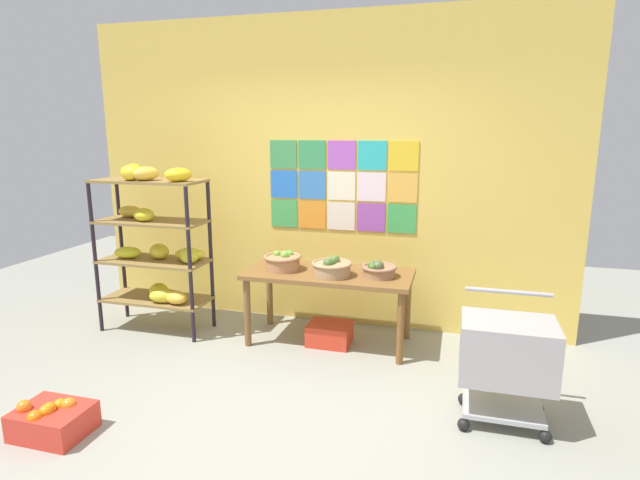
{
  "coord_description": "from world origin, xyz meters",
  "views": [
    {
      "loc": [
        1.31,
        -2.88,
        1.91
      ],
      "look_at": [
        0.17,
        1.2,
        0.99
      ],
      "focal_mm": 28.44,
      "sensor_mm": 36.0,
      "label": 1
    }
  ],
  "objects_px": {
    "banana_shelf_unit": "(155,239)",
    "display_table": "(329,281)",
    "shopping_cart": "(507,354)",
    "produce_crate_under_table": "(330,334)",
    "fruit_basket_left": "(378,269)",
    "orange_crate_foreground": "(53,420)",
    "fruit_basket_back_left": "(283,261)",
    "fruit_basket_back_right": "(332,268)"
  },
  "relations": [
    {
      "from": "banana_shelf_unit",
      "to": "display_table",
      "type": "height_order",
      "value": "banana_shelf_unit"
    },
    {
      "from": "banana_shelf_unit",
      "to": "shopping_cart",
      "type": "relative_size",
      "value": 1.89
    },
    {
      "from": "produce_crate_under_table",
      "to": "display_table",
      "type": "bearing_deg",
      "value": 114.94
    },
    {
      "from": "banana_shelf_unit",
      "to": "produce_crate_under_table",
      "type": "relative_size",
      "value": 4.19
    },
    {
      "from": "fruit_basket_left",
      "to": "orange_crate_foreground",
      "type": "relative_size",
      "value": 0.68
    },
    {
      "from": "fruit_basket_back_left",
      "to": "fruit_basket_back_right",
      "type": "bearing_deg",
      "value": -8.54
    },
    {
      "from": "banana_shelf_unit",
      "to": "fruit_basket_back_left",
      "type": "height_order",
      "value": "banana_shelf_unit"
    },
    {
      "from": "produce_crate_under_table",
      "to": "orange_crate_foreground",
      "type": "bearing_deg",
      "value": -126.36
    },
    {
      "from": "fruit_basket_back_left",
      "to": "shopping_cart",
      "type": "distance_m",
      "value": 2.1
    },
    {
      "from": "fruit_basket_back_left",
      "to": "orange_crate_foreground",
      "type": "relative_size",
      "value": 0.76
    },
    {
      "from": "fruit_basket_left",
      "to": "orange_crate_foreground",
      "type": "distance_m",
      "value": 2.64
    },
    {
      "from": "shopping_cart",
      "to": "fruit_basket_back_left",
      "type": "bearing_deg",
      "value": 141.2
    },
    {
      "from": "fruit_basket_back_left",
      "to": "shopping_cart",
      "type": "bearing_deg",
      "value": -26.31
    },
    {
      "from": "banana_shelf_unit",
      "to": "shopping_cart",
      "type": "xyz_separation_m",
      "value": [
        3.1,
        -0.81,
        -0.41
      ]
    },
    {
      "from": "display_table",
      "to": "fruit_basket_back_right",
      "type": "height_order",
      "value": "fruit_basket_back_right"
    },
    {
      "from": "fruit_basket_back_left",
      "to": "produce_crate_under_table",
      "type": "distance_m",
      "value": 0.78
    },
    {
      "from": "shopping_cart",
      "to": "fruit_basket_left",
      "type": "bearing_deg",
      "value": 124.41
    },
    {
      "from": "fruit_basket_back_left",
      "to": "fruit_basket_left",
      "type": "bearing_deg",
      "value": 0.61
    },
    {
      "from": "fruit_basket_left",
      "to": "fruit_basket_back_right",
      "type": "distance_m",
      "value": 0.4
    },
    {
      "from": "banana_shelf_unit",
      "to": "produce_crate_under_table",
      "type": "bearing_deg",
      "value": 3.84
    },
    {
      "from": "fruit_basket_back_left",
      "to": "produce_crate_under_table",
      "type": "relative_size",
      "value": 0.89
    },
    {
      "from": "banana_shelf_unit",
      "to": "orange_crate_foreground",
      "type": "height_order",
      "value": "banana_shelf_unit"
    },
    {
      "from": "fruit_basket_back_right",
      "to": "orange_crate_foreground",
      "type": "distance_m",
      "value": 2.34
    },
    {
      "from": "fruit_basket_back_left",
      "to": "orange_crate_foreground",
      "type": "height_order",
      "value": "fruit_basket_back_left"
    },
    {
      "from": "display_table",
      "to": "fruit_basket_back_left",
      "type": "relative_size",
      "value": 4.36
    },
    {
      "from": "fruit_basket_back_left",
      "to": "shopping_cart",
      "type": "height_order",
      "value": "shopping_cart"
    },
    {
      "from": "fruit_basket_back_left",
      "to": "orange_crate_foreground",
      "type": "bearing_deg",
      "value": -116.22
    },
    {
      "from": "shopping_cart",
      "to": "orange_crate_foreground",
      "type": "bearing_deg",
      "value": -174.19
    },
    {
      "from": "display_table",
      "to": "fruit_basket_back_right",
      "type": "distance_m",
      "value": 0.19
    },
    {
      "from": "fruit_basket_back_right",
      "to": "orange_crate_foreground",
      "type": "relative_size",
      "value": 0.79
    },
    {
      "from": "display_table",
      "to": "produce_crate_under_table",
      "type": "xyz_separation_m",
      "value": [
        0.02,
        -0.04,
        -0.49
      ]
    },
    {
      "from": "fruit_basket_left",
      "to": "produce_crate_under_table",
      "type": "distance_m",
      "value": 0.77
    },
    {
      "from": "display_table",
      "to": "fruit_basket_back_left",
      "type": "xyz_separation_m",
      "value": [
        -0.43,
        -0.03,
        0.16
      ]
    },
    {
      "from": "fruit_basket_back_right",
      "to": "shopping_cart",
      "type": "xyz_separation_m",
      "value": [
        1.39,
        -0.85,
        -0.25
      ]
    },
    {
      "from": "fruit_basket_left",
      "to": "orange_crate_foreground",
      "type": "height_order",
      "value": "fruit_basket_left"
    },
    {
      "from": "banana_shelf_unit",
      "to": "fruit_basket_back_left",
      "type": "bearing_deg",
      "value": 5.54
    },
    {
      "from": "fruit_basket_back_left",
      "to": "shopping_cart",
      "type": "relative_size",
      "value": 0.4
    },
    {
      "from": "display_table",
      "to": "fruit_basket_left",
      "type": "relative_size",
      "value": 4.87
    },
    {
      "from": "banana_shelf_unit",
      "to": "display_table",
      "type": "bearing_deg",
      "value": 5.23
    },
    {
      "from": "fruit_basket_back_left",
      "to": "fruit_basket_back_right",
      "type": "distance_m",
      "value": 0.48
    },
    {
      "from": "orange_crate_foreground",
      "to": "produce_crate_under_table",
      "type": "bearing_deg",
      "value": 53.64
    },
    {
      "from": "fruit_basket_back_left",
      "to": "fruit_basket_left",
      "type": "height_order",
      "value": "fruit_basket_back_left"
    }
  ]
}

